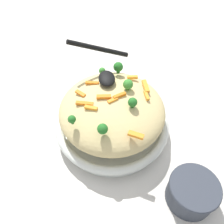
{
  "coord_description": "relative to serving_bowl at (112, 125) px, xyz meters",
  "views": [
    {
      "loc": [
        -0.37,
        0.05,
        0.52
      ],
      "look_at": [
        0.0,
        0.0,
        0.08
      ],
      "focal_mm": 37.6,
      "sensor_mm": 36.0,
      "label": 1
    }
  ],
  "objects": [
    {
      "name": "carrot_piece_3",
      "position": [
        0.03,
        0.07,
        0.1
      ],
      "size": [
        0.03,
        0.03,
        0.01
      ],
      "primitive_type": "cube",
      "rotation": [
        0.0,
        0.0,
        0.79
      ],
      "color": "orange",
      "rests_on": "pasta_mound"
    },
    {
      "name": "carrot_piece_6",
      "position": [
        0.0,
        0.02,
        0.11
      ],
      "size": [
        0.01,
        0.03,
        0.01
      ],
      "primitive_type": "cube",
      "rotation": [
        0.0,
        0.0,
        1.47
      ],
      "color": "orange",
      "rests_on": "pasta_mound"
    },
    {
      "name": "broccoli_floret_2",
      "position": [
        0.09,
        -0.03,
        0.12
      ],
      "size": [
        0.02,
        0.02,
        0.03
      ],
      "color": "#205B1C",
      "rests_on": "pasta_mound"
    },
    {
      "name": "carrot_piece_7",
      "position": [
        0.07,
        -0.06,
        0.1
      ],
      "size": [
        0.01,
        0.03,
        0.01
      ],
      "primitive_type": "cube",
      "rotation": [
        0.0,
        0.0,
        1.52
      ],
      "color": "orange",
      "rests_on": "pasta_mound"
    },
    {
      "name": "pasta_mound",
      "position": [
        0.0,
        0.0,
        0.06
      ],
      "size": [
        0.26,
        0.26,
        0.09
      ],
      "primitive_type": "ellipsoid",
      "color": "#D1BA7A",
      "rests_on": "serving_bowl"
    },
    {
      "name": "broccoli_floret_1",
      "position": [
        0.02,
        -0.04,
        0.12
      ],
      "size": [
        0.02,
        0.02,
        0.03
      ],
      "color": "#377928",
      "rests_on": "pasta_mound"
    },
    {
      "name": "carrot_piece_5",
      "position": [
        0.0,
        -0.02,
        0.11
      ],
      "size": [
        0.02,
        0.03,
        0.01
      ],
      "primitive_type": "cube",
      "rotation": [
        0.0,
        0.0,
        1.94
      ],
      "color": "orange",
      "rests_on": "pasta_mound"
    },
    {
      "name": "carrot_piece_1",
      "position": [
        -0.0,
        -0.08,
        0.1
      ],
      "size": [
        0.03,
        0.01,
        0.01
      ],
      "primitive_type": "cube",
      "rotation": [
        0.0,
        0.0,
        3.2
      ],
      "color": "orange",
      "rests_on": "pasta_mound"
    },
    {
      "name": "ground_plane",
      "position": [
        0.0,
        0.0,
        -0.03
      ],
      "size": [
        2.4,
        2.4,
        0.0
      ],
      "primitive_type": "plane",
      "color": "beige"
    },
    {
      "name": "broccoli_floret_5",
      "position": [
        0.09,
        0.01,
        0.11
      ],
      "size": [
        0.02,
        0.02,
        0.02
      ],
      "color": "#377928",
      "rests_on": "pasta_mound"
    },
    {
      "name": "serving_bowl",
      "position": [
        0.0,
        0.0,
        0.0
      ],
      "size": [
        0.29,
        0.29,
        0.05
      ],
      "color": "silver",
      "rests_on": "ground_plane"
    },
    {
      "name": "carrot_piece_4",
      "position": [
        0.06,
        0.04,
        0.1
      ],
      "size": [
        0.01,
        0.03,
        0.01
      ],
      "primitive_type": "cube",
      "rotation": [
        0.0,
        0.0,
        1.35
      ],
      "color": "orange",
      "rests_on": "pasta_mound"
    },
    {
      "name": "carrot_piece_8",
      "position": [
        0.03,
        -0.09,
        0.1
      ],
      "size": [
        0.04,
        0.01,
        0.01
      ],
      "primitive_type": "cube",
      "rotation": [
        0.0,
        0.0,
        0.01
      ],
      "color": "orange",
      "rests_on": "pasta_mound"
    },
    {
      "name": "carrot_piece_0",
      "position": [
        -0.01,
        0.06,
        0.1
      ],
      "size": [
        0.02,
        0.04,
        0.01
      ],
      "primitive_type": "cube",
      "rotation": [
        0.0,
        0.0,
        4.46
      ],
      "color": "orange",
      "rests_on": "pasta_mound"
    },
    {
      "name": "broccoli_floret_4",
      "position": [
        -0.06,
        0.09,
        0.11
      ],
      "size": [
        0.02,
        0.02,
        0.02
      ],
      "color": "#205B1C",
      "rests_on": "pasta_mound"
    },
    {
      "name": "serving_spoon",
      "position": [
        0.08,
        0.01,
        0.13
      ],
      "size": [
        0.12,
        0.16,
        0.08
      ],
      "color": "black",
      "rests_on": "pasta_mound"
    },
    {
      "name": "carrot_piece_10",
      "position": [
        -0.11,
        -0.04,
        0.1
      ],
      "size": [
        0.03,
        0.03,
        0.01
      ],
      "primitive_type": "cube",
      "rotation": [
        0.0,
        0.0,
        4.21
      ],
      "color": "orange",
      "rests_on": "pasta_mound"
    },
    {
      "name": "broccoli_floret_0",
      "position": [
        -0.03,
        -0.04,
        0.12
      ],
      "size": [
        0.02,
        0.02,
        0.03
      ],
      "color": "#205B1C",
      "rests_on": "pasta_mound"
    },
    {
      "name": "broccoli_floret_3",
      "position": [
        -0.09,
        0.03,
        0.11
      ],
      "size": [
        0.02,
        0.02,
        0.03
      ],
      "color": "#205B1C",
      "rests_on": "pasta_mound"
    },
    {
      "name": "carrot_piece_2",
      "position": [
        -0.01,
        0.0,
        0.11
      ],
      "size": [
        0.02,
        0.03,
        0.01
      ],
      "primitive_type": "cube",
      "rotation": [
        0.0,
        0.0,
        2.0
      ],
      "color": "orange",
      "rests_on": "pasta_mound"
    },
    {
      "name": "carrot_piece_9",
      "position": [
        -0.03,
        0.05,
        0.11
      ],
      "size": [
        0.02,
        0.03,
        0.01
      ],
      "primitive_type": "cube",
      "rotation": [
        0.0,
        0.0,
        1.2
      ],
      "color": "orange",
      "rests_on": "pasta_mound"
    },
    {
      "name": "companion_bowl",
      "position": [
        -0.2,
        -0.15,
        0.01
      ],
      "size": [
        0.11,
        0.11,
        0.06
      ],
      "color": "#333842",
      "rests_on": "ground_plane"
    }
  ]
}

